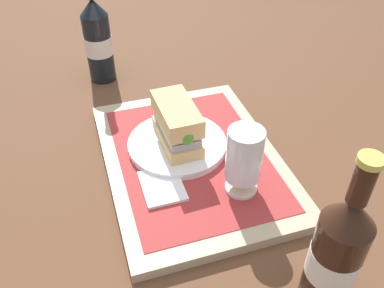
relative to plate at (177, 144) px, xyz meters
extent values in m
plane|color=brown|center=(0.03, 0.02, -0.03)|extent=(3.00, 3.00, 0.00)
cube|color=tan|center=(0.03, 0.02, -0.02)|extent=(0.44, 0.32, 0.02)
cube|color=#9E2D2D|center=(0.03, 0.02, -0.01)|extent=(0.38, 0.27, 0.00)
cylinder|color=white|center=(0.00, 0.00, 0.00)|extent=(0.19, 0.19, 0.01)
cube|color=tan|center=(0.00, 0.00, 0.02)|extent=(0.13, 0.07, 0.02)
cube|color=#9EA3A8|center=(0.00, 0.00, 0.04)|extent=(0.12, 0.06, 0.02)
cube|color=silver|center=(0.00, 0.00, 0.05)|extent=(0.11, 0.05, 0.01)
sphere|color=#47932D|center=(0.05, 0.00, 0.06)|extent=(0.04, 0.04, 0.04)
cube|color=tan|center=(0.00, 0.00, 0.07)|extent=(0.13, 0.07, 0.04)
cylinder|color=silver|center=(0.14, 0.07, 0.00)|extent=(0.06, 0.06, 0.01)
cylinder|color=silver|center=(0.14, 0.07, 0.01)|extent=(0.01, 0.01, 0.02)
cylinder|color=silver|center=(0.14, 0.07, 0.07)|extent=(0.06, 0.06, 0.09)
cylinder|color=gold|center=(0.14, 0.07, 0.04)|extent=(0.06, 0.06, 0.04)
cylinder|color=white|center=(0.14, 0.07, 0.07)|extent=(0.05, 0.05, 0.01)
cube|color=white|center=(0.10, -0.06, 0.00)|extent=(0.09, 0.07, 0.01)
cylinder|color=black|center=(0.36, 0.10, 0.05)|extent=(0.06, 0.06, 0.17)
cylinder|color=silver|center=(0.36, 0.10, 0.06)|extent=(0.07, 0.07, 0.05)
cone|color=black|center=(0.36, 0.10, 0.16)|extent=(0.06, 0.06, 0.04)
cylinder|color=black|center=(0.36, 0.10, 0.20)|extent=(0.02, 0.02, 0.05)
cylinder|color=#BFB74C|center=(0.36, 0.10, 0.23)|extent=(0.03, 0.03, 0.01)
cylinder|color=black|center=(-0.34, -0.10, 0.05)|extent=(0.06, 0.06, 0.17)
cylinder|color=silver|center=(-0.34, -0.10, 0.06)|extent=(0.07, 0.07, 0.05)
cone|color=black|center=(-0.34, -0.10, 0.16)|extent=(0.06, 0.06, 0.04)
camera|label=1|loc=(0.59, -0.16, 0.51)|focal=38.50mm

